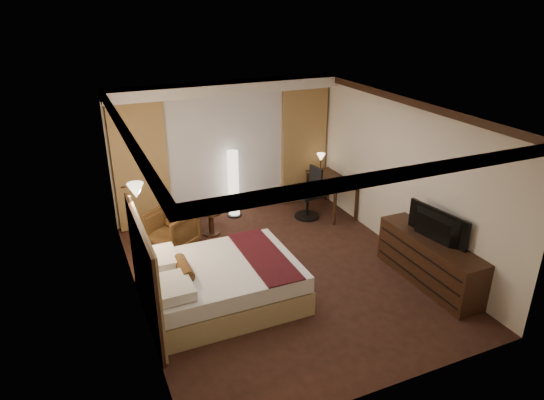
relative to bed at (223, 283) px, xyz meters
name	(u,v)px	position (x,y,z in m)	size (l,w,h in m)	color
floor	(282,273)	(1.11, 0.35, -0.32)	(4.50, 5.50, 0.01)	#311B13
ceiling	(283,110)	(1.11, 0.35, 2.38)	(4.50, 5.50, 0.01)	white
back_wall	(225,149)	(1.11, 3.10, 1.03)	(4.50, 0.02, 2.70)	white
left_wall	(132,223)	(-1.14, 0.35, 1.03)	(0.02, 5.50, 2.70)	white
right_wall	(403,177)	(3.36, 0.35, 1.03)	(0.02, 5.50, 2.70)	white
crown_molding	(283,114)	(1.11, 0.35, 2.32)	(4.50, 5.50, 0.12)	black
soffit	(227,88)	(1.11, 2.85, 2.28)	(4.50, 0.50, 0.20)	white
curtain_sheer	(226,154)	(1.11, 3.02, 0.93)	(2.48, 0.04, 2.45)	silver
curtain_left_drape	(141,167)	(-0.59, 2.96, 0.93)	(1.00, 0.14, 2.45)	tan
curtain_right_drape	(304,145)	(2.81, 2.96, 0.93)	(1.00, 0.14, 2.45)	tan
wall_sconce	(136,191)	(-0.98, 0.84, 1.30)	(0.24, 0.24, 0.24)	white
bed	(223,283)	(0.00, 0.00, 0.00)	(2.16, 1.69, 0.63)	white
headboard	(145,273)	(-1.09, 0.00, 0.43)	(0.12, 1.99, 1.50)	tan
armchair	(171,228)	(-0.32, 1.98, 0.06)	(0.74, 0.69, 0.76)	#462D15
side_table	(211,222)	(0.48, 2.17, -0.07)	(0.44, 0.44, 0.48)	black
floor_lamp	(233,184)	(1.15, 2.78, 0.38)	(0.29, 0.29, 1.40)	white
desk	(331,195)	(3.06, 2.16, 0.06)	(0.55, 1.26, 0.75)	black
desk_lamp	(321,163)	(3.06, 2.64, 0.60)	(0.18, 0.18, 0.34)	#FFD899
office_chair	(308,193)	(2.49, 2.11, 0.21)	(0.51, 0.51, 1.05)	black
dresser	(429,261)	(3.11, -0.79, 0.07)	(0.50, 1.96, 0.76)	black
television	(434,221)	(3.08, -0.79, 0.76)	(1.10, 0.63, 0.14)	black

